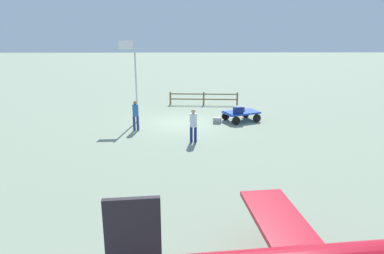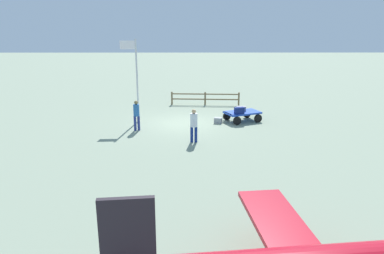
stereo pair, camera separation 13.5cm
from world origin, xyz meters
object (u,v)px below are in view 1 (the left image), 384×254
suitcase_grey (240,108)px  suitcase_tan (238,110)px  suitcase_maroon (217,120)px  worker_lead (193,123)px  luggage_cart (241,114)px  flagpole (134,74)px  worker_trailing (136,114)px

suitcase_grey → suitcase_tan: (0.22, 0.76, 0.05)m
suitcase_grey → suitcase_maroon: (1.41, 0.67, -0.55)m
suitcase_tan → worker_lead: bearing=52.6°
luggage_cart → flagpole: bearing=-0.7°
luggage_cart → suitcase_tan: 0.64m
suitcase_maroon → worker_trailing: worker_trailing is taller
suitcase_tan → worker_lead: size_ratio=0.36×
suitcase_tan → suitcase_maroon: (1.20, -0.09, -0.60)m
luggage_cart → worker_lead: (2.88, 3.95, 0.51)m
worker_lead → worker_trailing: (3.04, -2.05, -0.02)m
luggage_cart → suitcase_maroon: (1.44, 0.41, -0.28)m
luggage_cart → flagpole: flagpole is taller
luggage_cart → suitcase_grey: (0.03, -0.26, 0.28)m
luggage_cart → suitcase_grey: bearing=-84.1°
luggage_cart → suitcase_maroon: luggage_cart is taller
luggage_cart → suitcase_grey: suitcase_grey is taller
suitcase_grey → suitcase_tan: bearing=74.1°
worker_lead → flagpole: flagpole is taller
suitcase_tan → suitcase_maroon: bearing=-4.2°
suitcase_maroon → luggage_cart: bearing=-164.0°
suitcase_maroon → suitcase_grey: bearing=-154.7°
worker_lead → suitcase_tan: bearing=-127.4°
suitcase_maroon → worker_trailing: 4.79m
flagpole → suitcase_tan: bearing=174.4°
luggage_cart → flagpole: (6.21, -0.08, 2.35)m
worker_trailing → flagpole: size_ratio=0.34×
luggage_cart → suitcase_maroon: bearing=16.0°
suitcase_tan → worker_lead: (2.64, 3.45, 0.19)m
suitcase_grey → worker_trailing: (5.90, 2.15, 0.22)m
flagpole → suitcase_maroon: bearing=174.1°
suitcase_tan → suitcase_maroon: size_ratio=1.19×
luggage_cart → worker_trailing: size_ratio=1.41×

